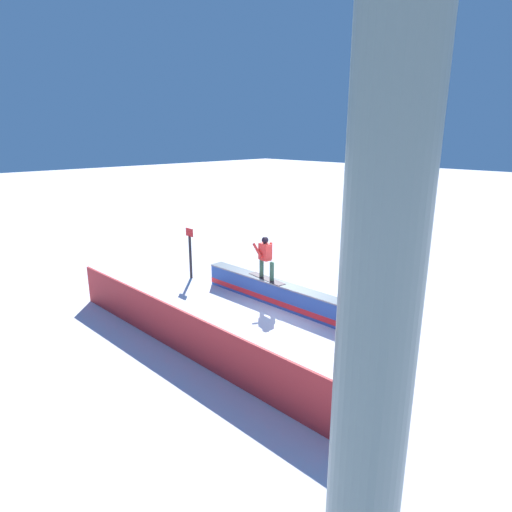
# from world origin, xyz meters

# --- Properties ---
(ground_plane) EXTENTS (120.00, 120.00, 0.00)m
(ground_plane) POSITION_xyz_m (0.00, 0.00, 0.00)
(ground_plane) COLOR white
(grind_box) EXTENTS (7.16, 0.63, 0.76)m
(grind_box) POSITION_xyz_m (0.00, 0.00, 0.34)
(grind_box) COLOR #2E5EB5
(grind_box) RESTS_ON ground_plane
(snowboarder) EXTENTS (1.59, 0.50, 1.38)m
(snowboarder) POSITION_xyz_m (1.12, 0.01, 1.49)
(snowboarder) COLOR black
(snowboarder) RESTS_ON grind_box
(safety_fence) EXTENTS (10.08, 0.25, 1.18)m
(safety_fence) POSITION_xyz_m (0.00, 4.05, 0.59)
(safety_fence) COLOR red
(safety_fence) RESTS_ON ground_plane
(trail_marker) EXTENTS (0.40, 0.10, 1.92)m
(trail_marker) POSITION_xyz_m (4.67, 0.40, 1.03)
(trail_marker) COLOR #262628
(trail_marker) RESTS_ON ground_plane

